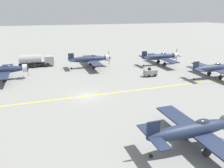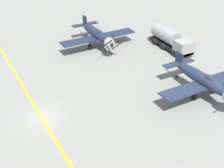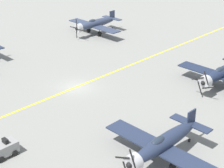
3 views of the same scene
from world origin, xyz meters
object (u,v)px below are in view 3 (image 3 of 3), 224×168
at_px(airplane_near_right, 95,24).
at_px(airplane_mid_left, 163,144).
at_px(tow_tractor, 4,149).
at_px(airplane_near_left, 222,73).

height_order(airplane_near_right, airplane_mid_left, airplane_near_right).
relative_size(airplane_mid_left, tow_tractor, 4.62).
xyz_separation_m(airplane_near_right, airplane_mid_left, (-32.87, 22.32, 0.00)).
relative_size(airplane_near_left, tow_tractor, 4.62).
distance_m(airplane_near_left, airplane_mid_left, 18.85).
bearing_deg(airplane_near_left, airplane_near_right, -25.14).
bearing_deg(airplane_near_left, tow_tractor, 59.26).
relative_size(airplane_near_right, airplane_near_left, 1.00).
xyz_separation_m(airplane_near_right, airplane_near_left, (-28.44, 3.99, 0.00)).
bearing_deg(airplane_mid_left, airplane_near_left, -64.35).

